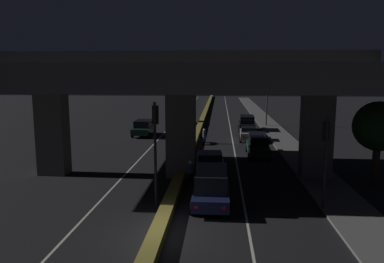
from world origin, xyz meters
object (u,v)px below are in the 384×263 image
Objects in this scene: traffic_light_left_of_median at (155,136)px; car_dark_blue_lead at (211,186)px; car_dark_green_lead_oncoming at (143,128)px; car_silver_fourth at (248,133)px; motorcycle_black_filtering_near at (190,173)px; motorcycle_blue_filtering_far at (204,137)px; car_dark_green_third at (258,145)px; street_lamp at (265,93)px; motorcycle_white_filtering_mid at (200,155)px; car_silver_second at (210,163)px; traffic_light_right_of_median at (325,147)px; pedestrian_on_sidewalk at (317,164)px; car_dark_red_second_oncoming at (184,119)px; car_black_fifth at (247,123)px.

traffic_light_left_of_median reaches higher than car_dark_blue_lead.
car_silver_fourth is at bearing 78.80° from car_dark_green_lead_oncoming.
motorcycle_blue_filtering_far is at bearing 1.98° from motorcycle_black_filtering_near.
car_dark_green_third reaches higher than car_dark_green_lead_oncoming.
car_silver_fourth is at bearing -104.63° from street_lamp.
motorcycle_black_filtering_near reaches higher than motorcycle_white_filtering_mid.
motorcycle_blue_filtering_far is at bearing 1.86° from car_silver_second.
motorcycle_blue_filtering_far reaches higher than car_silver_fourth.
motorcycle_blue_filtering_far is at bearing 1.37° from motorcycle_white_filtering_mid.
traffic_light_left_of_median reaches higher than traffic_light_right_of_median.
car_silver_fourth is 10.98m from motorcycle_white_filtering_mid.
car_silver_second is at bearing -172.87° from motorcycle_blue_filtering_far.
pedestrian_on_sidewalk is (0.65, -24.69, -3.31)m from street_lamp.
car_silver_fourth is at bearing -9.63° from car_dark_blue_lead.
street_lamp is 1.58× the size of car_dark_red_second_oncoming.
car_dark_blue_lead is 0.99× the size of car_dark_red_second_oncoming.
car_dark_red_second_oncoming is at bearing 35.33° from car_silver_fourth.
pedestrian_on_sidewalk is at bearing -143.32° from motorcycle_blue_filtering_far.
car_dark_green_lead_oncoming is at bearing 51.62° from car_dark_green_third.
car_dark_green_third is (-2.58, -18.00, -3.37)m from street_lamp.
car_dark_green_lead_oncoming is at bearing 30.82° from motorcycle_white_filtering_mid.
traffic_light_left_of_median is at bearing 13.41° from car_dark_green_lead_oncoming.
street_lamp reaches higher than car_dark_green_third.
car_black_fifth is 10.03m from motorcycle_blue_filtering_far.
car_black_fifth is (-2.04, 26.37, -2.26)m from traffic_light_right_of_median.
motorcycle_black_filtering_near is (-7.62, -26.36, -3.70)m from street_lamp.
pedestrian_on_sidewalk is at bearing -169.38° from car_black_fifth.
traffic_light_right_of_median is 1.06× the size of car_dark_green_lead_oncoming.
street_lamp is at bearing -11.37° from car_dark_blue_lead.
motorcycle_black_filtering_near is at bearing 6.52° from car_dark_red_second_oncoming.
car_silver_fourth is (6.27, 19.60, -2.96)m from traffic_light_left_of_median.
car_black_fifth is 9.49m from car_dark_red_second_oncoming.
street_lamp reaches higher than car_dark_red_second_oncoming.
street_lamp is at bearing 73.35° from traffic_light_left_of_median.
street_lamp is 22.44m from motorcycle_white_filtering_mid.
street_lamp reaches higher than car_dark_green_lead_oncoming.
pedestrian_on_sidewalk reaches higher than car_silver_second.
pedestrian_on_sidewalk reaches higher than motorcycle_white_filtering_mid.
car_dark_blue_lead reaches higher than motorcycle_black_filtering_near.
car_black_fifth reaches higher than car_dark_green_lead_oncoming.
car_silver_second is at bearing 2.53° from car_dark_blue_lead.
car_dark_blue_lead is 8.82m from pedestrian_on_sidewalk.
street_lamp is 1.54× the size of car_dark_green_third.
motorcycle_black_filtering_near is at bearing 70.14° from traffic_light_left_of_median.
car_black_fifth is 2.65× the size of motorcycle_black_filtering_near.
motorcycle_blue_filtering_far is 14.26m from pedestrian_on_sidewalk.
car_black_fifth is 17.48m from motorcycle_white_filtering_mid.
car_dark_blue_lead is (-6.20, -30.25, -3.31)m from street_lamp.
car_dark_green_lead_oncoming is at bearing -21.00° from car_dark_red_second_oncoming.
car_dark_blue_lead is at bearing 20.56° from car_dark_green_lead_oncoming.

